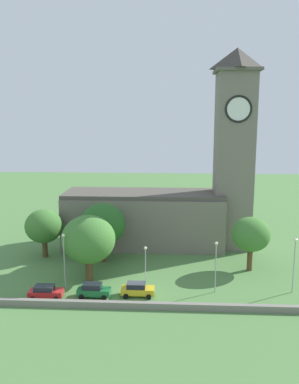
# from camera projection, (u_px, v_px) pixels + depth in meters

# --- Properties ---
(ground_plane) EXTENTS (200.00, 200.00, 0.00)m
(ground_plane) POSITION_uv_depth(u_px,v_px,m) (143.00, 254.00, 68.65)
(ground_plane) COLOR #517F42
(church) EXTENTS (33.40, 10.19, 34.23)m
(church) POSITION_uv_depth(u_px,v_px,m) (173.00, 196.00, 71.53)
(church) COLOR slate
(church) RESTS_ON ground
(quay_barrier) EXTENTS (55.22, 0.70, 0.83)m
(quay_barrier) POSITION_uv_depth(u_px,v_px,m) (132.00, 305.00, 48.94)
(quay_barrier) COLOR gray
(quay_barrier) RESTS_ON ground
(car_red) EXTENTS (4.43, 2.29, 1.67)m
(car_red) POSITION_uv_depth(u_px,v_px,m) (46.00, 292.00, 51.71)
(car_red) COLOR red
(car_red) RESTS_ON ground
(car_green) EXTENTS (4.29, 2.12, 1.84)m
(car_green) POSITION_uv_depth(u_px,v_px,m) (94.00, 290.00, 51.96)
(car_green) COLOR #1E6B38
(car_green) RESTS_ON ground
(car_yellow) EXTENTS (4.29, 2.11, 1.79)m
(car_yellow) POSITION_uv_depth(u_px,v_px,m) (137.00, 289.00, 52.29)
(car_yellow) COLOR gold
(car_yellow) RESTS_ON ground
(streetlamp_west_mid) EXTENTS (0.44, 0.44, 7.70)m
(streetlamp_west_mid) POSITION_uv_depth(u_px,v_px,m) (64.00, 253.00, 53.77)
(streetlamp_west_mid) COLOR #9EA0A5
(streetlamp_west_mid) RESTS_ON ground
(streetlamp_central) EXTENTS (0.44, 0.44, 5.95)m
(streetlamp_central) POSITION_uv_depth(u_px,v_px,m) (145.00, 260.00, 53.96)
(streetlamp_central) COLOR #9EA0A5
(streetlamp_central) RESTS_ON ground
(streetlamp_east_mid) EXTENTS (0.44, 0.44, 6.99)m
(streetlamp_east_mid) POSITION_uv_depth(u_px,v_px,m) (216.00, 259.00, 52.71)
(streetlamp_east_mid) COLOR #9EA0A5
(streetlamp_east_mid) RESTS_ON ground
(streetlamp_east_end) EXTENTS (0.44, 0.44, 7.43)m
(streetlamp_east_end) POSITION_uv_depth(u_px,v_px,m) (294.00, 257.00, 52.64)
(streetlamp_east_end) COLOR #9EA0A5
(streetlamp_east_end) RESTS_ON ground
(tree_riverside_west) EXTENTS (6.17, 6.17, 8.05)m
(tree_riverside_west) POSITION_uv_depth(u_px,v_px,m) (44.00, 226.00, 66.24)
(tree_riverside_west) COLOR brown
(tree_riverside_west) RESTS_ON ground
(tree_riverside_east) EXTENTS (7.56, 7.56, 9.48)m
(tree_riverside_east) POSITION_uv_depth(u_px,v_px,m) (88.00, 240.00, 56.40)
(tree_riverside_east) COLOR brown
(tree_riverside_east) RESTS_ON ground
(tree_churchyard) EXTENTS (7.33, 7.33, 9.47)m
(tree_churchyard) POSITION_uv_depth(u_px,v_px,m) (102.00, 224.00, 63.97)
(tree_churchyard) COLOR brown
(tree_churchyard) RESTS_ON ground
(tree_by_tower) EXTENTS (5.78, 5.78, 8.27)m
(tree_by_tower) POSITION_uv_depth(u_px,v_px,m) (251.00, 235.00, 60.24)
(tree_by_tower) COLOR brown
(tree_by_tower) RESTS_ON ground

